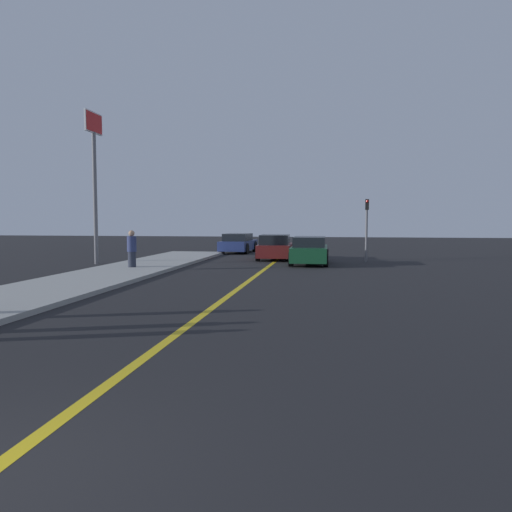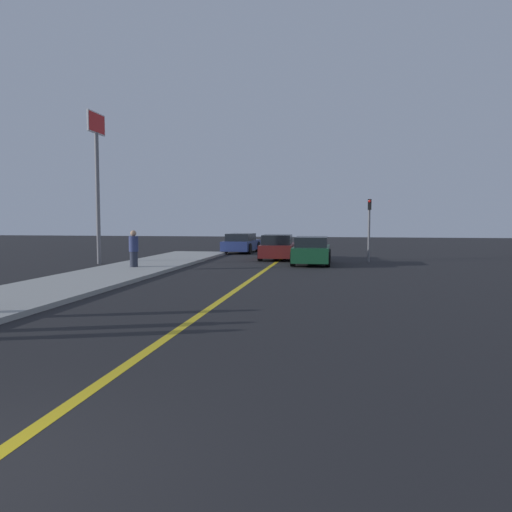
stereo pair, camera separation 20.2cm
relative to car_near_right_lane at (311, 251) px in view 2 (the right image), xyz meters
The scene contains 8 objects.
road_center_line 3.77m from the car_near_right_lane, 120.16° to the right, with size 0.20×60.00×0.01m.
sidewalk_left 10.43m from the car_near_right_lane, 136.06° to the right, with size 3.50×27.96×0.14m.
car_near_right_lane is the anchor object (origin of this frame).
car_ahead_center 3.49m from the car_near_right_lane, 125.68° to the left, with size 2.00×3.88×1.38m.
car_far_distant 9.43m from the car_near_right_lane, 122.65° to the left, with size 2.08×4.18×1.29m.
pedestrian_by_sign 8.55m from the car_near_right_lane, 152.32° to the right, with size 0.41×0.41×1.61m.
traffic_light 3.68m from the car_near_right_lane, 32.88° to the left, with size 0.18×0.40×3.26m.
roadside_sign 11.56m from the car_near_right_lane, behind, with size 0.20×1.71×7.46m.
Camera 2 is at (3.17, -3.42, 2.23)m, focal length 35.00 mm.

